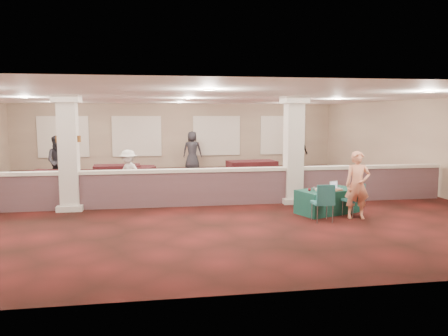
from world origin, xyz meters
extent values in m
plane|color=#401110|center=(0.00, 0.00, 0.00)|extent=(16.00, 16.00, 0.00)
cube|color=#8A725F|center=(0.00, 8.00, 1.60)|extent=(16.00, 0.04, 3.20)
cube|color=#8A725F|center=(0.00, -8.00, 1.60)|extent=(16.00, 0.04, 3.20)
cube|color=#8A725F|center=(8.00, 0.00, 1.60)|extent=(0.04, 16.00, 3.20)
cube|color=white|center=(0.00, 0.00, 3.20)|extent=(16.00, 16.00, 0.02)
cube|color=brown|center=(0.00, -1.50, 0.50)|extent=(15.60, 0.20, 1.00)
cube|color=beige|center=(0.00, -1.50, 1.05)|extent=(15.60, 0.28, 0.10)
cube|color=silver|center=(-3.50, -1.50, 1.60)|extent=(0.50, 0.50, 3.20)
cube|color=silver|center=(-3.50, -1.50, 0.08)|extent=(0.70, 0.70, 0.16)
cube|color=silver|center=(-3.50, -1.50, 3.10)|extent=(0.72, 0.72, 0.20)
cube|color=silver|center=(3.00, -1.50, 1.60)|extent=(0.50, 0.50, 3.20)
cube|color=silver|center=(3.00, -1.50, 0.08)|extent=(0.70, 0.70, 0.16)
cube|color=silver|center=(3.00, -1.50, 3.10)|extent=(0.72, 0.72, 0.20)
cylinder|color=brown|center=(-3.78, -1.50, 2.00)|extent=(0.12, 0.12, 0.18)
cylinder|color=#F2E4CD|center=(-3.78, -1.50, 2.00)|extent=(0.09, 0.09, 0.10)
cylinder|color=brown|center=(-3.22, -1.50, 2.00)|extent=(0.12, 0.12, 0.18)
cylinder|color=#F2E4CD|center=(-3.22, -1.50, 2.00)|extent=(0.09, 0.09, 0.10)
cube|color=#0F3A2C|center=(3.50, -3.00, 0.32)|extent=(1.87, 1.41, 0.65)
cube|color=#1C534E|center=(4.00, -3.50, 0.43)|extent=(0.57, 0.57, 0.06)
cube|color=#1C534E|center=(4.07, -3.69, 0.67)|extent=(0.41, 0.20, 0.42)
cylinder|color=slate|center=(3.90, -3.74, 0.20)|extent=(0.03, 0.03, 0.40)
cylinder|color=slate|center=(4.24, -3.60, 0.20)|extent=(0.03, 0.03, 0.40)
cylinder|color=slate|center=(3.76, -3.40, 0.20)|extent=(0.03, 0.03, 0.40)
cylinder|color=slate|center=(4.10, -3.26, 0.20)|extent=(0.03, 0.03, 0.40)
cube|color=#1C534E|center=(3.00, -3.88, 0.47)|extent=(0.49, 0.49, 0.06)
cube|color=#1C534E|center=(3.00, -4.10, 0.73)|extent=(0.46, 0.06, 0.46)
cylinder|color=slate|center=(2.80, -4.08, 0.22)|extent=(0.03, 0.03, 0.44)
cylinder|color=slate|center=(3.20, -4.09, 0.22)|extent=(0.03, 0.03, 0.44)
cylinder|color=slate|center=(2.80, -3.68, 0.22)|extent=(0.03, 0.03, 0.44)
cylinder|color=slate|center=(3.20, -3.69, 0.22)|extent=(0.03, 0.03, 0.44)
imported|color=#D7785D|center=(4.00, -3.72, 0.87)|extent=(0.69, 0.52, 1.74)
cube|color=black|center=(-4.66, 1.85, 0.35)|extent=(1.93, 1.38, 0.71)
cube|color=black|center=(-2.00, 3.00, 0.33)|extent=(1.81, 1.35, 0.66)
cube|color=black|center=(2.74, 0.30, 0.34)|extent=(1.86, 1.24, 0.69)
cube|color=black|center=(-2.60, 3.20, 0.36)|extent=(1.82, 0.99, 0.72)
cube|color=black|center=(-2.00, 3.20, 0.33)|extent=(1.69, 0.94, 0.66)
cube|color=black|center=(2.77, 3.20, 0.40)|extent=(2.06, 1.21, 0.79)
imported|color=black|center=(-4.63, 2.61, 0.95)|extent=(0.93, 0.53, 1.91)
imported|color=silver|center=(-2.00, 0.37, 0.76)|extent=(1.04, 0.97, 1.53)
imported|color=black|center=(5.38, 4.91, 0.90)|extent=(1.17, 0.98, 1.80)
imported|color=black|center=(0.67, 7.00, 0.94)|extent=(1.01, 0.68, 1.87)
cube|color=silver|center=(3.76, -2.94, 0.65)|extent=(0.35, 0.30, 0.02)
cube|color=silver|center=(3.72, -2.85, 0.76)|extent=(0.27, 0.12, 0.19)
cube|color=silver|center=(3.73, -2.85, 0.75)|extent=(0.25, 0.10, 0.17)
cube|color=#BE601E|center=(3.62, -3.19, 0.66)|extent=(0.43, 0.38, 0.03)
sphere|color=beige|center=(3.08, -3.26, 0.69)|extent=(0.10, 0.10, 0.10)
sphere|color=maroon|center=(2.91, -3.19, 0.69)|extent=(0.09, 0.09, 0.09)
sphere|color=#494A4E|center=(3.09, -3.05, 0.69)|extent=(0.09, 0.09, 0.09)
cube|color=red|center=(4.13, -3.02, 0.65)|extent=(0.11, 0.06, 0.01)
camera|label=1|loc=(-1.13, -14.12, 2.67)|focal=35.00mm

